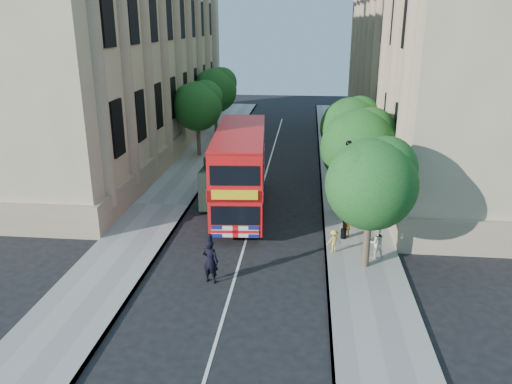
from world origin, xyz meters
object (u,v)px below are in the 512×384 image
(box_van, at_px, (225,180))
(police_constable, at_px, (210,261))
(double_decker_bus, at_px, (240,168))
(woman_pedestrian, at_px, (376,242))
(lamp_post, at_px, (346,194))

(box_van, distance_m, police_constable, 10.11)
(double_decker_bus, bearing_deg, woman_pedestrian, -43.85)
(lamp_post, relative_size, woman_pedestrian, 3.32)
(police_constable, bearing_deg, box_van, -69.08)
(lamp_post, xyz_separation_m, box_van, (-6.98, 5.05, -1.01))
(lamp_post, xyz_separation_m, woman_pedestrian, (1.36, -2.11, -1.61))
(box_van, bearing_deg, lamp_post, -34.81)
(lamp_post, xyz_separation_m, police_constable, (-5.98, -5.00, -1.52))
(police_constable, bearing_deg, double_decker_bus, -75.63)
(box_van, xyz_separation_m, woman_pedestrian, (8.34, -7.16, -0.60))
(double_decker_bus, height_order, woman_pedestrian, double_decker_bus)
(double_decker_bus, xyz_separation_m, box_van, (-1.13, 1.26, -1.13))
(box_van, height_order, police_constable, box_van)
(woman_pedestrian, bearing_deg, police_constable, 9.77)
(woman_pedestrian, bearing_deg, double_decker_bus, -51.00)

